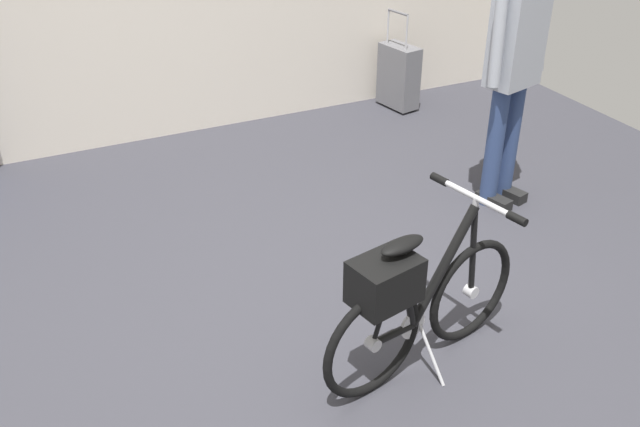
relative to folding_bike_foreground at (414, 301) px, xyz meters
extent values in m
plane|color=#38383F|center=(-0.33, 0.44, -0.39)|extent=(6.89, 6.89, 0.00)
torus|color=black|center=(0.37, 0.08, -0.12)|extent=(0.53, 0.15, 0.54)
cylinder|color=#B7B7BC|center=(0.37, 0.08, -0.12)|extent=(0.07, 0.06, 0.06)
torus|color=black|center=(-0.23, -0.05, -0.12)|extent=(0.53, 0.15, 0.54)
cylinder|color=#B7B7BC|center=(-0.23, -0.05, -0.12)|extent=(0.07, 0.06, 0.06)
cylinder|color=black|center=(-0.11, -0.02, -0.13)|extent=(0.24, 0.08, 0.05)
cylinder|color=black|center=(0.16, 0.03, 0.11)|extent=(0.37, 0.12, 0.52)
cylinder|color=black|center=(-0.05, -0.01, 0.09)|extent=(0.14, 0.06, 0.45)
cylinder|color=black|center=(-0.11, -0.02, -0.13)|extent=(0.24, 0.07, 0.04)
cylinder|color=black|center=(0.35, 0.07, 0.12)|extent=(0.08, 0.04, 0.49)
cylinder|color=black|center=(-0.16, -0.03, 0.09)|extent=(0.16, 0.05, 0.44)
ellipsoid|color=black|center=(-0.10, -0.02, 0.33)|extent=(0.23, 0.13, 0.05)
cylinder|color=#B7B7BC|center=(0.33, 0.07, 0.38)|extent=(0.03, 0.03, 0.04)
cylinder|color=#B7B7BC|center=(0.33, 0.07, 0.40)|extent=(0.12, 0.44, 0.03)
cylinder|color=black|center=(0.37, -0.15, 0.40)|extent=(0.05, 0.10, 0.04)
cylinder|color=black|center=(0.28, 0.28, 0.40)|extent=(0.05, 0.10, 0.04)
cylinder|color=#B7B7BC|center=(0.00, 0.00, -0.13)|extent=(0.14, 0.04, 0.14)
cylinder|color=#B7B7BC|center=(0.06, -0.08, -0.27)|extent=(0.06, 0.19, 0.25)
cube|color=black|center=(-0.18, -0.04, 0.19)|extent=(0.32, 0.25, 0.20)
cylinder|color=navy|center=(1.29, 1.12, 0.01)|extent=(0.11, 0.11, 0.79)
cube|color=black|center=(1.30, 1.07, -0.35)|extent=(0.15, 0.26, 0.07)
cylinder|color=navy|center=(1.44, 1.16, 0.01)|extent=(0.11, 0.11, 0.79)
cube|color=black|center=(1.46, 1.11, -0.35)|extent=(0.15, 0.26, 0.07)
cube|color=#999EA8|center=(1.37, 1.14, 0.71)|extent=(0.36, 0.28, 0.61)
cylinder|color=#999EA8|center=(1.17, 1.07, 0.71)|extent=(0.10, 0.12, 0.52)
cylinder|color=#999EA8|center=(1.57, 1.18, 0.71)|extent=(0.13, 0.12, 0.52)
cube|color=slate|center=(1.62, 2.82, -0.11)|extent=(0.24, 0.39, 0.52)
cylinder|color=#B7B7BC|center=(1.59, 2.69, 0.29)|extent=(0.02, 0.02, 0.28)
cylinder|color=#B7B7BC|center=(1.55, 2.92, 0.29)|extent=(0.02, 0.02, 0.28)
cylinder|color=slate|center=(1.57, 2.81, 0.43)|extent=(0.06, 0.23, 0.02)
cylinder|color=black|center=(1.69, 2.70, -0.37)|extent=(0.04, 0.03, 0.04)
cylinder|color=black|center=(1.65, 2.95, -0.37)|extent=(0.04, 0.03, 0.04)
camera|label=1|loc=(-1.42, -2.03, 1.88)|focal=39.26mm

